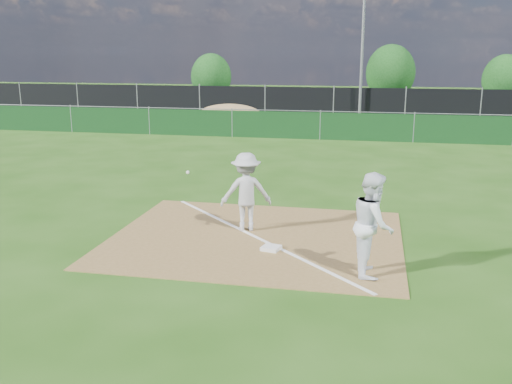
# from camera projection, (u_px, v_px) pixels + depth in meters

# --- Properties ---
(ground) EXTENTS (90.00, 90.00, 0.00)m
(ground) POSITION_uv_depth(u_px,v_px,m) (306.00, 160.00, 20.52)
(ground) COLOR #214B10
(ground) RESTS_ON ground
(infield_dirt) EXTENTS (6.00, 5.00, 0.02)m
(infield_dirt) POSITION_uv_depth(u_px,v_px,m) (256.00, 238.00, 11.96)
(infield_dirt) COLOR brown
(infield_dirt) RESTS_ON ground
(foul_line) EXTENTS (5.01, 5.01, 0.01)m
(foul_line) POSITION_uv_depth(u_px,v_px,m) (256.00, 237.00, 11.96)
(foul_line) COLOR white
(foul_line) RESTS_ON infield_dirt
(green_fence) EXTENTS (44.00, 0.05, 1.20)m
(green_fence) POSITION_uv_depth(u_px,v_px,m) (320.00, 126.00, 25.13)
(green_fence) COLOR black
(green_fence) RESTS_ON ground
(dirt_mound) EXTENTS (3.38, 2.60, 1.17)m
(dirt_mound) POSITION_uv_depth(u_px,v_px,m) (230.00, 115.00, 29.44)
(dirt_mound) COLOR #9D7D4C
(dirt_mound) RESTS_ON ground
(black_fence) EXTENTS (46.00, 0.04, 1.80)m
(black_fence) POSITION_uv_depth(u_px,v_px,m) (333.00, 103.00, 32.66)
(black_fence) COLOR black
(black_fence) RESTS_ON ground
(parking_lot) EXTENTS (46.00, 9.00, 0.01)m
(parking_lot) POSITION_uv_depth(u_px,v_px,m) (339.00, 110.00, 37.63)
(parking_lot) COLOR black
(parking_lot) RESTS_ON ground
(light_pole) EXTENTS (0.16, 0.16, 8.00)m
(light_pole) POSITION_uv_depth(u_px,v_px,m) (362.00, 48.00, 31.33)
(light_pole) COLOR slate
(light_pole) RESTS_ON ground
(first_base) EXTENTS (0.40, 0.40, 0.07)m
(first_base) POSITION_uv_depth(u_px,v_px,m) (271.00, 248.00, 11.21)
(first_base) COLOR white
(first_base) RESTS_ON infield_dirt
(play_at_first) EXTENTS (1.95, 0.94, 1.70)m
(play_at_first) POSITION_uv_depth(u_px,v_px,m) (246.00, 192.00, 12.27)
(play_at_first) COLOR silver
(play_at_first) RESTS_ON infield_dirt
(runner) EXTENTS (0.77, 0.94, 1.83)m
(runner) POSITION_uv_depth(u_px,v_px,m) (373.00, 224.00, 9.85)
(runner) COLOR white
(runner) RESTS_ON ground
(car_left) EXTENTS (4.80, 2.23, 1.59)m
(car_left) POSITION_uv_depth(u_px,v_px,m) (253.00, 97.00, 38.38)
(car_left) COLOR #B3B5BB
(car_left) RESTS_ON parking_lot
(car_mid) EXTENTS (4.29, 1.82, 1.38)m
(car_mid) POSITION_uv_depth(u_px,v_px,m) (314.00, 100.00, 37.39)
(car_mid) COLOR black
(car_mid) RESTS_ON parking_lot
(car_right) EXTENTS (4.51, 2.35, 1.25)m
(car_right) POSITION_uv_depth(u_px,v_px,m) (409.00, 102.00, 36.24)
(car_right) COLOR black
(car_right) RESTS_ON parking_lot
(tree_left) EXTENTS (3.08, 3.08, 3.65)m
(tree_left) POSITION_uv_depth(u_px,v_px,m) (211.00, 77.00, 43.62)
(tree_left) COLOR #382316
(tree_left) RESTS_ON ground
(tree_mid) EXTENTS (3.64, 3.64, 4.32)m
(tree_mid) POSITION_uv_depth(u_px,v_px,m) (390.00, 73.00, 42.73)
(tree_mid) COLOR #382316
(tree_mid) RESTS_ON ground
(tree_right) EXTENTS (3.04, 3.04, 3.61)m
(tree_right) POSITION_uv_depth(u_px,v_px,m) (504.00, 79.00, 40.21)
(tree_right) COLOR #382316
(tree_right) RESTS_ON ground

